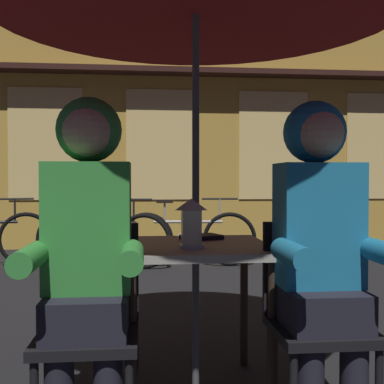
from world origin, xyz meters
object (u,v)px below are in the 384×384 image
object	(u,v)px
lantern	(191,222)
bicycle_third	(188,238)
chair_left	(90,318)
bicycle_second	(102,239)
chair_right	(315,312)
person_left_hooded	(87,233)
cafe_table	(196,264)
person_right_hooded	(320,231)
book	(201,237)

from	to	relation	value
lantern	bicycle_third	size ratio (longest dim) A/B	0.14
chair_left	bicycle_second	xyz separation A→B (m)	(-0.29, 3.81, -0.14)
chair_left	bicycle_second	size ratio (longest dim) A/B	0.53
chair_right	bicycle_third	bearing A→B (deg)	93.18
chair_left	person_left_hooded	distance (m)	0.36
lantern	bicycle_third	xyz separation A→B (m)	(0.30, 3.57, -0.51)
person_left_hooded	bicycle_second	bearing A→B (deg)	94.23
cafe_table	person_right_hooded	world-z (taller)	person_right_hooded
person_right_hooded	bicycle_second	world-z (taller)	person_right_hooded
chair_right	bicycle_second	world-z (taller)	chair_right
bicycle_second	chair_left	bearing A→B (deg)	-85.70
lantern	person_right_hooded	size ratio (longest dim) A/B	0.17
chair_left	bicycle_second	bearing A→B (deg)	94.30
chair_right	person_left_hooded	bearing A→B (deg)	-176.61
chair_right	person_left_hooded	size ratio (longest dim) A/B	0.62
chair_left	chair_right	xyz separation A→B (m)	(0.96, 0.00, 0.00)
bicycle_third	book	world-z (taller)	bicycle_third
cafe_table	chair_left	world-z (taller)	chair_left
book	bicycle_third	bearing A→B (deg)	63.71
chair_left	bicycle_third	xyz separation A→B (m)	(0.75, 3.82, -0.14)
chair_left	book	xyz separation A→B (m)	(0.53, 0.55, 0.26)
bicycle_second	book	bearing A→B (deg)	-75.95
person_left_hooded	book	bearing A→B (deg)	48.90
bicycle_third	cafe_table	bearing A→B (deg)	-94.43
person_right_hooded	bicycle_second	xyz separation A→B (m)	(-1.25, 3.87, -0.50)
bicycle_third	chair_right	bearing A→B (deg)	-86.82
person_right_hooded	bicycle_second	size ratio (longest dim) A/B	0.85
chair_right	chair_left	bearing A→B (deg)	180.00
cafe_table	bicycle_third	bearing A→B (deg)	85.57
bicycle_third	lantern	bearing A→B (deg)	-94.82
cafe_table	lantern	xyz separation A→B (m)	(-0.03, -0.12, 0.22)
chair_left	bicycle_third	distance (m)	3.90
person_left_hooded	person_right_hooded	xyz separation A→B (m)	(0.96, 0.00, 0.00)
chair_left	chair_right	world-z (taller)	same
person_left_hooded	chair_right	bearing A→B (deg)	3.39
chair_left	person_right_hooded	distance (m)	1.03
person_right_hooded	bicycle_second	bearing A→B (deg)	107.85
lantern	chair_left	distance (m)	0.63
cafe_table	person_left_hooded	distance (m)	0.67
chair_left	bicycle_third	size ratio (longest dim) A/B	0.52
chair_right	person_right_hooded	world-z (taller)	person_right_hooded
bicycle_second	book	size ratio (longest dim) A/B	8.24
person_left_hooded	lantern	bearing A→B (deg)	34.75
chair_right	book	size ratio (longest dim) A/B	4.35
person_right_hooded	chair_right	bearing A→B (deg)	90.00
bicycle_third	bicycle_second	bearing A→B (deg)	-179.48
person_left_hooded	book	distance (m)	0.81
chair_left	person_left_hooded	bearing A→B (deg)	-90.00
chair_right	bicycle_second	size ratio (longest dim) A/B	0.53
chair_left	chair_right	bearing A→B (deg)	0.00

